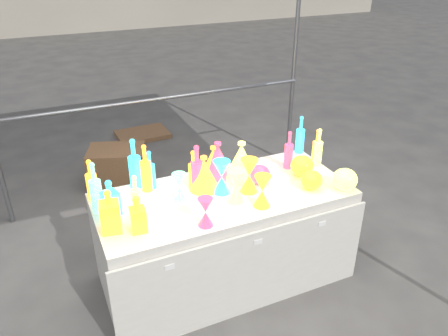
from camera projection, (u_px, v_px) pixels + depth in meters
name	position (u px, v px, depth m)	size (l,w,h in m)	color
ground	(224.00, 275.00, 3.43)	(80.00, 80.00, 0.00)	slate
display_table	(225.00, 237.00, 3.25)	(1.84, 0.83, 0.75)	silver
cardboard_box_closed	(118.00, 167.00, 4.63)	(0.57, 0.42, 0.42)	#8C613F
cardboard_box_flat	(143.00, 134.00, 5.87)	(0.67, 0.48, 0.06)	#8C613F
bottle_0	(91.00, 179.00, 2.96)	(0.08, 0.08, 0.30)	red
bottle_1	(135.00, 163.00, 3.08)	(0.09, 0.09, 0.38)	#1C9B1F
bottle_2	(146.00, 168.00, 3.05)	(0.08, 0.08, 0.36)	gold
bottle_3	(197.00, 167.00, 3.07)	(0.09, 0.09, 0.34)	#2031BB
bottle_4	(136.00, 196.00, 2.78)	(0.07, 0.07, 0.29)	#176C91
bottle_5	(95.00, 188.00, 2.79)	(0.08, 0.08, 0.36)	#BA2565
bottle_6	(193.00, 169.00, 3.10)	(0.07, 0.07, 0.29)	red
bottle_7	(150.00, 170.00, 3.09)	(0.07, 0.07, 0.29)	#1C9B1F
decanter_0	(110.00, 211.00, 2.63)	(0.12, 0.12, 0.28)	red
decanter_1	(138.00, 214.00, 2.63)	(0.10, 0.10, 0.25)	gold
decanter_2	(110.00, 197.00, 2.79)	(0.10, 0.10, 0.25)	#1C9B1F
hourglass_0	(262.00, 191.00, 2.89)	(0.11, 0.11, 0.23)	gold
hourglass_1	(206.00, 212.00, 2.69)	(0.10, 0.10, 0.19)	#2031BB
hourglass_2	(236.00, 186.00, 2.94)	(0.12, 0.12, 0.23)	#176C91
hourglass_3	(180.00, 187.00, 2.97)	(0.10, 0.10, 0.20)	#BA2565
hourglass_4	(249.00, 176.00, 3.06)	(0.13, 0.13, 0.25)	red
hourglass_5	(222.00, 177.00, 3.04)	(0.12, 0.12, 0.25)	#1C9B1F
globe_0	(312.00, 181.00, 3.12)	(0.15, 0.15, 0.12)	red
globe_1	(345.00, 181.00, 3.10)	(0.18, 0.18, 0.14)	#176C91
globe_2	(302.00, 167.00, 3.30)	(0.18, 0.18, 0.14)	gold
globe_3	(260.00, 175.00, 3.19)	(0.16, 0.16, 0.13)	#2031BB
lampshade_0	(204.00, 173.00, 3.08)	(0.22, 0.22, 0.26)	#BDCF2B
lampshade_1	(213.00, 161.00, 3.27)	(0.20, 0.20, 0.24)	#BDCF2B
lampshade_2	(218.00, 159.00, 3.26)	(0.23, 0.23, 0.27)	#2031BB
lampshade_3	(241.00, 160.00, 3.22)	(0.25, 0.25, 0.29)	#176C91
bottle_8	(300.00, 134.00, 3.62)	(0.07, 0.07, 0.32)	#1C9B1F
bottle_9	(317.00, 147.00, 3.44)	(0.07, 0.07, 0.30)	gold
bottle_10	(289.00, 150.00, 3.37)	(0.07, 0.07, 0.31)	#2031BB
bottle_11	(318.00, 147.00, 3.41)	(0.07, 0.07, 0.31)	#176C91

